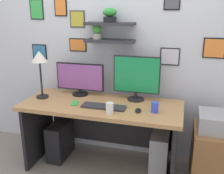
{
  "coord_description": "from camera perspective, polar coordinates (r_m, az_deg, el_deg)",
  "views": [
    {
      "loc": [
        0.79,
        -2.41,
        1.72
      ],
      "look_at": [
        0.1,
        0.05,
        0.92
      ],
      "focal_mm": 41.92,
      "sensor_mm": 36.0,
      "label": 1
    }
  ],
  "objects": [
    {
      "name": "monitor_right",
      "position": [
        2.76,
        5.37,
        2.16
      ],
      "size": [
        0.49,
        0.18,
        0.47
      ],
      "color": "black",
      "rests_on": "desk"
    },
    {
      "name": "desk",
      "position": [
        2.84,
        -1.93,
        -7.2
      ],
      "size": [
        1.65,
        0.68,
        0.75
      ],
      "color": "tan",
      "rests_on": "ground"
    },
    {
      "name": "computer_tower_left",
      "position": [
        3.19,
        -11.2,
        -11.25
      ],
      "size": [
        0.18,
        0.4,
        0.42
      ],
      "primitive_type": "cube",
      "color": "black",
      "rests_on": "ground"
    },
    {
      "name": "ground_plane",
      "position": [
        3.06,
        -2.15,
        -16.88
      ],
      "size": [
        8.0,
        8.0,
        0.0
      ],
      "primitive_type": "plane",
      "color": "gray"
    },
    {
      "name": "computer_tower_right",
      "position": [
        2.92,
        10.36,
        -13.75
      ],
      "size": [
        0.18,
        0.4,
        0.45
      ],
      "primitive_type": "cube",
      "color": "#99999E",
      "rests_on": "ground"
    },
    {
      "name": "printer",
      "position": [
        2.71,
        22.3,
        -7.11
      ],
      "size": [
        0.38,
        0.34,
        0.17
      ],
      "primitive_type": "cube",
      "color": "#9E9EA3",
      "rests_on": "drawer_cabinet"
    },
    {
      "name": "pen_cup",
      "position": [
        2.51,
        9.31,
        -4.42
      ],
      "size": [
        0.07,
        0.07,
        0.1
      ],
      "primitive_type": "cylinder",
      "color": "blue",
      "rests_on": "desk"
    },
    {
      "name": "drawer_cabinet",
      "position": [
        2.87,
        21.44,
        -13.9
      ],
      "size": [
        0.44,
        0.5,
        0.57
      ],
      "primitive_type": "cube",
      "color": "brown",
      "rests_on": "ground"
    },
    {
      "name": "cell_phone",
      "position": [
        2.74,
        -8.11,
        -3.51
      ],
      "size": [
        0.1,
        0.15,
        0.01
      ],
      "primitive_type": "cube",
      "rotation": [
        0.0,
        0.0,
        0.26
      ],
      "color": "green",
      "rests_on": "desk"
    },
    {
      "name": "computer_mouse",
      "position": [
        2.51,
        5.72,
        -5.09
      ],
      "size": [
        0.06,
        0.09,
        0.03
      ],
      "primitive_type": "ellipsoid",
      "color": "black",
      "rests_on": "desk"
    },
    {
      "name": "monitor_left",
      "position": [
        2.96,
        -7.01,
        1.84
      ],
      "size": [
        0.55,
        0.18,
        0.36
      ],
      "color": "black",
      "rests_on": "desk"
    },
    {
      "name": "water_cup",
      "position": [
        2.44,
        -0.52,
        -4.66
      ],
      "size": [
        0.07,
        0.07,
        0.11
      ],
      "primitive_type": "cylinder",
      "color": "white",
      "rests_on": "desk"
    },
    {
      "name": "keyboard",
      "position": [
        2.61,
        -1.84,
        -4.29
      ],
      "size": [
        0.44,
        0.14,
        0.02
      ],
      "primitive_type": "cube",
      "color": "#2D2D33",
      "rests_on": "desk"
    },
    {
      "name": "desk_lamp",
      "position": [
        2.89,
        -15.52,
        5.51
      ],
      "size": [
        0.17,
        0.17,
        0.52
      ],
      "color": "black",
      "rests_on": "desk"
    },
    {
      "name": "back_wall_assembly",
      "position": [
        2.98,
        0.14,
        10.26
      ],
      "size": [
        4.4,
        0.24,
        2.7
      ],
      "color": "silver",
      "rests_on": "ground"
    }
  ]
}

